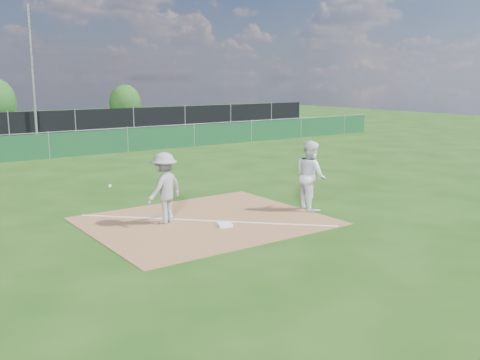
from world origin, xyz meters
The scene contains 11 objects.
ground centered at (0.00, 10.00, 0.00)m, with size 90.00×90.00×0.00m, color #1B410E.
infield_dirt centered at (0.00, 1.00, 0.01)m, with size 6.00×5.00×0.02m, color brown.
foul_line centered at (0.00, 1.00, 0.03)m, with size 0.08×7.00×0.01m, color white.
green_fence centered at (0.00, 15.00, 0.60)m, with size 44.00×0.05×1.20m, color #103B1D.
black_fence centered at (0.00, 23.00, 0.90)m, with size 46.00×0.04×1.80m, color black.
light_pole centered at (1.50, 22.70, 4.00)m, with size 0.16×0.16×8.00m, color slate.
first_base centered at (0.12, 0.25, 0.06)m, with size 0.35×0.35×0.07m, color white.
play_at_first centered at (-0.96, 1.46, 0.95)m, with size 2.22×1.11×1.86m.
runner centered at (3.19, 0.36, 1.01)m, with size 0.98×0.76×2.02m, color white.
car_right centered at (5.82, 28.02, 0.65)m, with size 1.80×4.43×1.29m, color black.
tree_right centered at (11.73, 32.85, 1.66)m, with size 2.72×2.72×3.22m.
Camera 1 is at (-7.28, -10.77, 3.76)m, focal length 40.00 mm.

